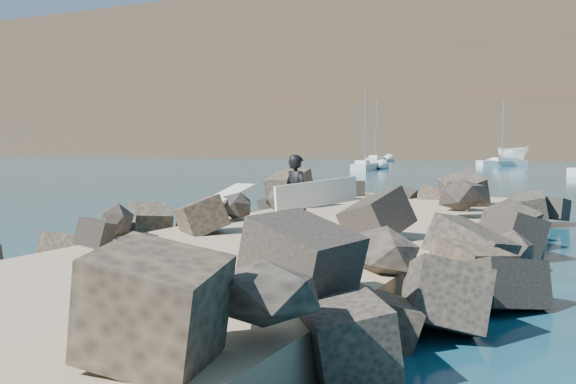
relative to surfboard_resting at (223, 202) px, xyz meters
name	(u,v)px	position (x,y,z in m)	size (l,w,h in m)	color
ground	(309,260)	(2.76, -1.03, -1.04)	(800.00, 800.00, 0.00)	#0F384C
jetty	(264,261)	(2.76, -3.03, -0.74)	(6.00, 26.00, 0.60)	#8C7759
riprap_left	(154,237)	(-0.14, -2.53, -0.54)	(2.60, 22.00, 1.00)	black
riprap_right	(428,258)	(5.66, -2.53, -0.54)	(2.60, 22.00, 1.00)	black
surfboard_resting	(223,202)	(0.00, 0.00, 0.00)	(0.56, 2.23, 0.07)	white
boat_imported	(513,155)	(-2.10, 73.82, 0.10)	(2.22, 5.91, 2.28)	white
surfer_with_board	(299,195)	(2.83, -1.66, 0.38)	(1.32, 1.80, 1.63)	black
sailboat_a	(365,167)	(-12.40, 45.66, -0.69)	(2.38, 6.79, 8.07)	silver
sailboat_b	(502,163)	(-2.32, 65.26, -0.69)	(5.43, 5.43, 7.67)	silver
sailboat_e	(376,160)	(-21.15, 75.42, -0.69)	(2.74, 7.74, 9.08)	silver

